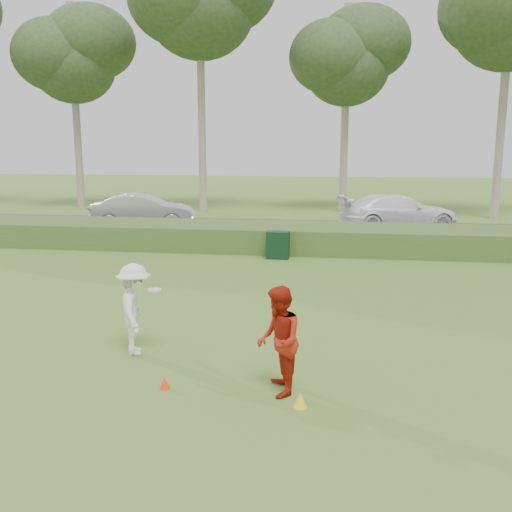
% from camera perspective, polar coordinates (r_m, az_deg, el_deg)
% --- Properties ---
extents(ground, '(120.00, 120.00, 0.00)m').
position_cam_1_polar(ground, '(10.24, -3.44, -11.52)').
color(ground, '#467025').
rests_on(ground, ground).
extents(reed_strip, '(80.00, 3.00, 0.90)m').
position_cam_1_polar(reed_strip, '(21.61, 3.20, 1.88)').
color(reed_strip, '#3E5B24').
rests_on(reed_strip, ground).
extents(park_road, '(80.00, 6.00, 0.06)m').
position_cam_1_polar(park_road, '(26.59, 4.23, 2.71)').
color(park_road, '#2D2D2D').
rests_on(park_road, ground).
extents(tree_2, '(6.50, 6.50, 12.00)m').
position_cam_1_polar(tree_2, '(37.22, -17.86, 18.46)').
color(tree_2, gray).
rests_on(tree_2, ground).
extents(tree_3, '(7.80, 7.80, 15.50)m').
position_cam_1_polar(tree_3, '(34.08, -5.66, 24.14)').
color(tree_3, gray).
rests_on(tree_3, ground).
extents(tree_4, '(6.24, 6.24, 11.50)m').
position_cam_1_polar(tree_4, '(34.04, 9.05, 18.93)').
color(tree_4, gray).
rests_on(tree_4, ground).
extents(tree_5, '(7.28, 7.28, 14.00)m').
position_cam_1_polar(tree_5, '(33.36, 24.11, 21.57)').
color(tree_5, gray).
rests_on(tree_5, ground).
extents(player_white, '(1.02, 1.28, 1.75)m').
position_cam_1_polar(player_white, '(11.06, -12.04, -5.21)').
color(player_white, white).
rests_on(player_white, ground).
extents(player_red, '(0.82, 0.97, 1.76)m').
position_cam_1_polar(player_red, '(9.12, 2.28, -8.50)').
color(player_red, '#AF1F0F').
rests_on(player_red, ground).
extents(cone_orange, '(0.18, 0.18, 0.20)m').
position_cam_1_polar(cone_orange, '(9.68, -9.14, -12.41)').
color(cone_orange, '#FF3A0D').
rests_on(cone_orange, ground).
extents(cone_yellow, '(0.22, 0.22, 0.24)m').
position_cam_1_polar(cone_yellow, '(8.97, 4.43, -14.13)').
color(cone_yellow, yellow).
rests_on(cone_yellow, ground).
extents(utility_cabinet, '(0.78, 0.51, 0.96)m').
position_cam_1_polar(utility_cabinet, '(19.79, 2.22, 1.10)').
color(utility_cabinet, black).
rests_on(utility_cabinet, ground).
extents(car_mid, '(5.05, 2.77, 1.58)m').
position_cam_1_polar(car_mid, '(27.15, -11.23, 4.45)').
color(car_mid, silver).
rests_on(car_mid, park_road).
extents(car_right, '(5.83, 3.57, 1.58)m').
position_cam_1_polar(car_right, '(27.18, 14.06, 4.33)').
color(car_right, white).
rests_on(car_right, park_road).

